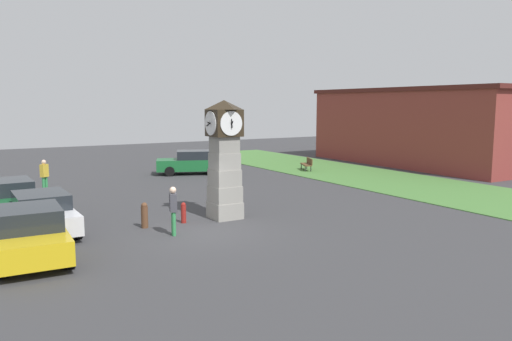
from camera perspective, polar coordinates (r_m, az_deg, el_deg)
name	(u,v)px	position (r m, az deg, el deg)	size (l,w,h in m)	color
ground_plane	(201,233)	(18.45, -6.28, -7.14)	(82.53, 82.53, 0.00)	#38383A
clock_tower	(224,158)	(20.33, -3.62, 1.42)	(1.50, 1.55, 4.84)	gray
bollard_near_tower	(184,213)	(20.00, -8.28, -4.77)	(0.20, 0.20, 0.83)	maroon
bollard_mid_row	(144,215)	(19.47, -12.63, -4.99)	(0.26, 0.26, 0.98)	brown
car_navy_sedan	(11,200)	(22.71, -26.21, -3.00)	(4.00, 2.01, 1.60)	#19602D
car_near_tower	(43,213)	(19.68, -23.19, -4.51)	(4.20, 2.09, 1.48)	silver
car_by_building	(29,235)	(16.46, -24.47, -6.70)	(3.96, 2.21, 1.61)	gold
car_end_of_row	(192,162)	(33.74, -7.33, 0.95)	(3.36, 4.82, 1.58)	#19602D
bench	(307,163)	(35.27, 5.88, 0.81)	(1.68, 1.14, 0.90)	brown
pedestrian_near_bench	(44,174)	(28.40, -23.03, -0.38)	(0.44, 0.46, 1.79)	#338C4C
pedestrian_crossing_lot	(173,207)	(18.08, -9.44, -4.19)	(0.45, 0.34, 1.76)	#338C4C
warehouse_blue_far	(424,126)	(41.13, 18.65, 4.81)	(17.95, 8.26, 5.88)	maroon
grass_verge_far	(428,188)	(29.65, 19.11, -1.85)	(49.52, 7.26, 0.04)	#477A38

